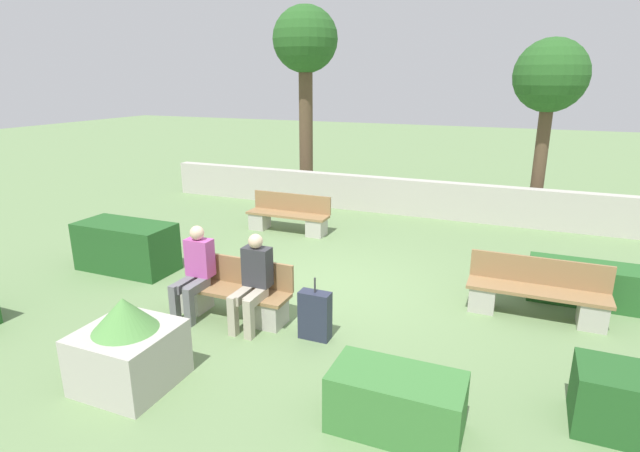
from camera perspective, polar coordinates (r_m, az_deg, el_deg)
ground_plane at (r=8.13m, az=0.21°, el=-7.21°), size 60.00×60.00×0.00m
perimeter_wall at (r=12.61m, az=9.08°, el=3.37°), size 13.04×0.30×0.89m
bench_front at (r=7.26m, az=-9.88°, el=-7.87°), size 1.71×0.48×0.82m
bench_left_side at (r=7.77m, az=23.51°, el=-7.31°), size 1.90×0.49×0.82m
bench_right_side at (r=11.04m, az=-3.65°, el=0.94°), size 1.86×0.49×0.82m
person_seated_man at (r=6.79m, az=-7.67°, el=-5.92°), size 0.38×0.64×1.29m
person_seated_woman at (r=7.28m, az=-14.10°, el=-4.66°), size 0.38×0.64×1.29m
hedge_block_near_right at (r=5.12m, az=8.69°, el=-19.28°), size 1.27×0.66×0.60m
hedge_block_mid_right at (r=8.59m, az=28.38°, el=-5.82°), size 1.70×0.62×0.60m
hedge_block_far_left at (r=9.44m, az=-21.24°, el=-2.21°), size 1.73×0.81×0.85m
planter_corner_left at (r=5.99m, az=-21.09°, el=-12.79°), size 0.96×0.96×1.04m
suitcase at (r=6.56m, az=-0.58°, el=-10.17°), size 0.41×0.20×0.85m
tree_leftmost at (r=14.46m, az=-1.69°, el=19.71°), size 1.78×1.78×5.18m
tree_center_left at (r=12.67m, az=24.82°, el=14.89°), size 1.63×1.63×4.15m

